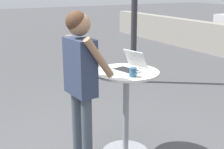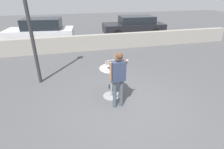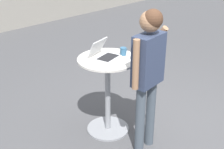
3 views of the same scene
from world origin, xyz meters
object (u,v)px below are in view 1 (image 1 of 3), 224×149
at_px(laptop, 130,66).
at_px(standing_person, 80,73).
at_px(coffee_mug, 133,72).
at_px(cafe_table, 126,105).

distance_m(laptop, standing_person, 0.63).
distance_m(coffee_mug, standing_person, 0.55).
xyz_separation_m(cafe_table, standing_person, (0.05, -0.58, 0.47)).
relative_size(laptop, standing_person, 0.22).
bearing_deg(standing_person, laptop, 96.11).
bearing_deg(standing_person, coffee_mug, 72.73).
distance_m(cafe_table, laptop, 0.45).
bearing_deg(standing_person, cafe_table, 95.30).
bearing_deg(cafe_table, laptop, 105.33).
distance_m(cafe_table, standing_person, 0.75).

